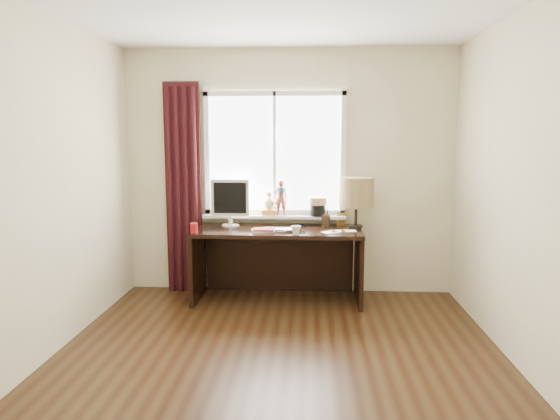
# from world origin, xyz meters

# --- Properties ---
(floor) EXTENTS (3.50, 4.00, 0.00)m
(floor) POSITION_xyz_m (0.00, 0.00, 0.00)
(floor) COLOR #372411
(floor) RESTS_ON ground
(wall_back) EXTENTS (3.50, 0.00, 2.60)m
(wall_back) POSITION_xyz_m (0.00, 2.00, 1.30)
(wall_back) COLOR #C5B993
(wall_back) RESTS_ON ground
(wall_front) EXTENTS (3.50, 0.00, 2.60)m
(wall_front) POSITION_xyz_m (0.00, -2.00, 1.30)
(wall_front) COLOR #C5B993
(wall_front) RESTS_ON ground
(wall_left) EXTENTS (0.00, 4.00, 2.60)m
(wall_left) POSITION_xyz_m (-1.75, 0.00, 1.30)
(wall_left) COLOR #C5B993
(wall_left) RESTS_ON ground
(wall_right) EXTENTS (0.00, 4.00, 2.60)m
(wall_right) POSITION_xyz_m (1.75, 0.00, 1.30)
(wall_right) COLOR #C5B993
(wall_right) RESTS_ON ground
(laptop) EXTENTS (0.38, 0.26, 0.03)m
(laptop) POSITION_xyz_m (-0.04, 1.52, 0.76)
(laptop) COLOR silver
(laptop) RESTS_ON desk
(mug) EXTENTS (0.12, 0.12, 0.09)m
(mug) POSITION_xyz_m (0.10, 1.33, 0.80)
(mug) COLOR white
(mug) RESTS_ON desk
(red_cup) EXTENTS (0.07, 0.07, 0.10)m
(red_cup) POSITION_xyz_m (-0.90, 1.38, 0.80)
(red_cup) COLOR maroon
(red_cup) RESTS_ON desk
(window) EXTENTS (1.52, 0.22, 1.40)m
(window) POSITION_xyz_m (-0.14, 1.95, 1.31)
(window) COLOR white
(window) RESTS_ON ground
(curtain) EXTENTS (0.38, 0.09, 2.25)m
(curtain) POSITION_xyz_m (-1.13, 1.91, 1.12)
(curtain) COLOR black
(curtain) RESTS_ON floor
(desk) EXTENTS (1.70, 0.70, 0.75)m
(desk) POSITION_xyz_m (-0.10, 1.73, 0.51)
(desk) COLOR black
(desk) RESTS_ON floor
(monitor) EXTENTS (0.40, 0.18, 0.49)m
(monitor) POSITION_xyz_m (-0.60, 1.77, 1.03)
(monitor) COLOR beige
(monitor) RESTS_ON desk
(notebook_stack) EXTENTS (0.25, 0.20, 0.03)m
(notebook_stack) POSITION_xyz_m (-0.23, 1.47, 0.77)
(notebook_stack) COLOR beige
(notebook_stack) RESTS_ON desk
(brush_holder) EXTENTS (0.09, 0.09, 0.25)m
(brush_holder) POSITION_xyz_m (0.40, 1.82, 0.81)
(brush_holder) COLOR black
(brush_holder) RESTS_ON desk
(icon_frame) EXTENTS (0.10, 0.04, 0.13)m
(icon_frame) POSITION_xyz_m (0.56, 1.91, 0.81)
(icon_frame) COLOR gold
(icon_frame) RESTS_ON desk
(table_lamp) EXTENTS (0.35, 0.35, 0.52)m
(table_lamp) POSITION_xyz_m (0.70, 1.73, 1.11)
(table_lamp) COLOR black
(table_lamp) RESTS_ON desk
(loose_papers) EXTENTS (0.35, 0.22, 0.00)m
(loose_papers) POSITION_xyz_m (0.52, 1.52, 0.75)
(loose_papers) COLOR white
(loose_papers) RESTS_ON desk
(desk_cables) EXTENTS (0.38, 0.49, 0.01)m
(desk_cables) POSITION_xyz_m (0.08, 1.62, 0.75)
(desk_cables) COLOR black
(desk_cables) RESTS_ON desk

